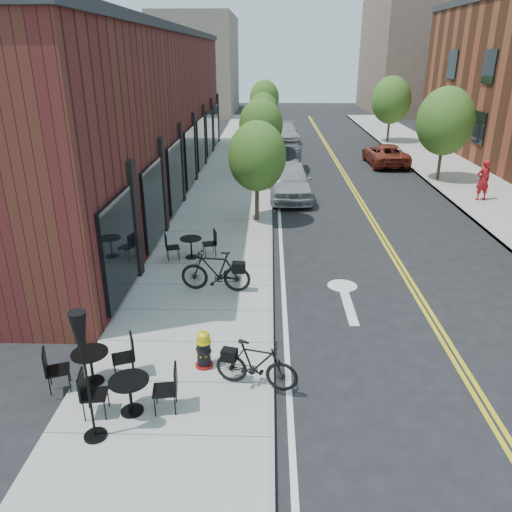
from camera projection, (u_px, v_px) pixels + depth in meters
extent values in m
plane|color=black|center=(273.00, 347.00, 11.34)|extent=(120.00, 120.00, 0.00)
cube|color=#9E9B93|center=(224.00, 213.00, 20.63)|extent=(4.00, 70.00, 0.12)
cube|color=#4F1A19|center=(133.00, 116.00, 23.14)|extent=(5.00, 28.00, 7.00)
cube|color=#726656|center=(198.00, 65.00, 54.08)|extent=(8.00, 14.00, 10.00)
cube|color=brown|center=(417.00, 55.00, 54.95)|extent=(10.00, 16.00, 12.00)
cylinder|color=#382B1E|center=(257.00, 200.00, 19.34)|extent=(0.16, 0.16, 1.61)
ellipsoid|color=#2E551B|center=(257.00, 156.00, 18.70)|extent=(2.20, 2.20, 2.64)
cylinder|color=#382B1E|center=(261.00, 158.00, 26.73)|extent=(0.16, 0.16, 1.68)
ellipsoid|color=#2E551B|center=(261.00, 125.00, 26.07)|extent=(2.30, 2.30, 2.76)
cylinder|color=#382B1E|center=(263.00, 136.00, 34.15)|extent=(0.16, 0.16, 1.57)
ellipsoid|color=#2E551B|center=(263.00, 112.00, 33.54)|extent=(2.10, 2.10, 2.52)
cylinder|color=#382B1E|center=(264.00, 121.00, 41.53)|extent=(0.16, 0.16, 1.71)
ellipsoid|color=#2E551B|center=(264.00, 98.00, 40.85)|extent=(2.40, 2.40, 2.88)
cylinder|color=#382B1E|center=(440.00, 162.00, 25.55)|extent=(0.16, 0.16, 1.82)
ellipsoid|color=#2E551B|center=(445.00, 121.00, 24.78)|extent=(2.80, 2.80, 3.36)
cylinder|color=#382B1E|center=(388.00, 129.00, 36.65)|extent=(0.16, 0.16, 1.82)
ellipsoid|color=#2E551B|center=(391.00, 100.00, 35.89)|extent=(2.80, 2.80, 3.36)
cylinder|color=maroon|center=(204.00, 365.00, 10.45)|extent=(0.46, 0.46, 0.06)
cylinder|color=black|center=(204.00, 353.00, 10.35)|extent=(0.36, 0.36, 0.55)
cylinder|color=gold|center=(203.00, 342.00, 10.24)|extent=(0.41, 0.41, 0.04)
cylinder|color=gold|center=(203.00, 338.00, 10.21)|extent=(0.35, 0.35, 0.13)
ellipsoid|color=gold|center=(203.00, 335.00, 10.18)|extent=(0.34, 0.34, 0.16)
cylinder|color=gold|center=(203.00, 332.00, 10.15)|extent=(0.06, 0.06, 0.06)
imported|color=black|center=(216.00, 271.00, 13.58)|extent=(1.97, 0.72, 1.16)
imported|color=black|center=(256.00, 365.00, 9.64)|extent=(1.73, 0.88, 1.00)
cylinder|color=black|center=(132.00, 411.00, 9.12)|extent=(0.47, 0.47, 0.03)
cylinder|color=black|center=(131.00, 396.00, 9.00)|extent=(0.06, 0.06, 0.66)
cylinder|color=black|center=(129.00, 381.00, 8.87)|extent=(0.81, 0.81, 0.03)
cylinder|color=black|center=(94.00, 381.00, 9.95)|extent=(0.53, 0.53, 0.03)
cylinder|color=black|center=(92.00, 367.00, 9.83)|extent=(0.07, 0.07, 0.66)
cylinder|color=black|center=(90.00, 353.00, 9.70)|extent=(0.92, 0.92, 0.03)
cylinder|color=black|center=(192.00, 257.00, 16.00)|extent=(0.50, 0.50, 0.03)
cylinder|color=black|center=(191.00, 248.00, 15.89)|extent=(0.07, 0.07, 0.63)
cylinder|color=black|center=(191.00, 239.00, 15.76)|extent=(0.86, 0.86, 0.03)
cylinder|color=black|center=(96.00, 435.00, 8.52)|extent=(0.39, 0.39, 0.04)
cylinder|color=black|center=(87.00, 379.00, 8.08)|extent=(0.04, 0.04, 2.33)
cone|color=black|center=(81.00, 341.00, 7.82)|extent=(0.28, 0.28, 1.03)
imported|color=#9B9DA3|center=(290.00, 181.00, 22.76)|extent=(2.06, 4.79, 1.61)
imported|color=black|center=(286.00, 160.00, 27.53)|extent=(1.94, 4.46, 1.43)
imported|color=#9E9DA2|center=(285.00, 133.00, 37.36)|extent=(2.12, 4.68, 1.33)
imported|color=maroon|center=(385.00, 154.00, 29.56)|extent=(2.20, 4.56, 1.25)
imported|color=maroon|center=(483.00, 180.00, 21.96)|extent=(0.74, 0.58, 1.80)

